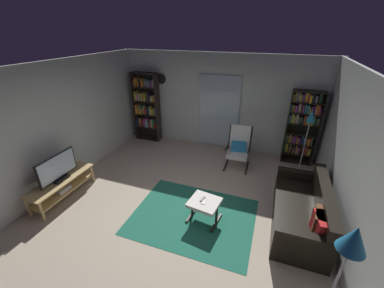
# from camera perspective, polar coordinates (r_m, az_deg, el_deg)

# --- Properties ---
(ground_plane) EXTENTS (7.02, 7.02, 0.00)m
(ground_plane) POSITION_cam_1_polar(r_m,az_deg,el_deg) (4.78, -3.24, -15.06)
(ground_plane) COLOR #B8A78F
(wall_back) EXTENTS (5.60, 0.06, 2.60)m
(wall_back) POSITION_cam_1_polar(r_m,az_deg,el_deg) (6.61, 6.34, 9.88)
(wall_back) COLOR silver
(wall_back) RESTS_ON ground
(wall_left) EXTENTS (0.06, 6.00, 2.60)m
(wall_left) POSITION_cam_1_polar(r_m,az_deg,el_deg) (5.61, -30.03, 3.36)
(wall_left) COLOR silver
(wall_left) RESTS_ON ground
(wall_right) EXTENTS (0.06, 6.00, 2.60)m
(wall_right) POSITION_cam_1_polar(r_m,az_deg,el_deg) (3.97, 35.39, -6.94)
(wall_right) COLOR silver
(wall_right) RESTS_ON ground
(glass_door_panel) EXTENTS (1.10, 0.01, 2.00)m
(glass_door_panel) POSITION_cam_1_polar(r_m,az_deg,el_deg) (6.62, 6.49, 7.61)
(glass_door_panel) COLOR silver
(area_rug) EXTENTS (2.21, 1.71, 0.01)m
(area_rug) POSITION_cam_1_polar(r_m,az_deg,el_deg) (4.59, 0.25, -17.02)
(area_rug) COLOR #216952
(area_rug) RESTS_ON ground
(tv_stand) EXTENTS (0.44, 1.40, 0.44)m
(tv_stand) POSITION_cam_1_polar(r_m,az_deg,el_deg) (5.49, -28.80, -8.79)
(tv_stand) COLOR tan
(tv_stand) RESTS_ON ground
(television) EXTENTS (0.20, 0.86, 0.54)m
(television) POSITION_cam_1_polar(r_m,az_deg,el_deg) (5.29, -29.66, -5.16)
(television) COLOR black
(television) RESTS_ON tv_stand
(bookshelf_near_tv) EXTENTS (0.76, 0.30, 2.02)m
(bookshelf_near_tv) POSITION_cam_1_polar(r_m,az_deg,el_deg) (7.24, -10.89, 9.09)
(bookshelf_near_tv) COLOR black
(bookshelf_near_tv) RESTS_ON ground
(bookshelf_near_sofa) EXTENTS (0.72, 0.30, 1.86)m
(bookshelf_near_sofa) POSITION_cam_1_polar(r_m,az_deg,el_deg) (6.39, 24.99, 4.01)
(bookshelf_near_sofa) COLOR black
(bookshelf_near_sofa) RESTS_ON ground
(leather_sofa) EXTENTS (0.83, 1.83, 0.81)m
(leather_sofa) POSITION_cam_1_polar(r_m,az_deg,el_deg) (4.64, 25.22, -14.73)
(leather_sofa) COLOR black
(leather_sofa) RESTS_ON ground
(lounge_armchair) EXTENTS (0.58, 0.67, 1.02)m
(lounge_armchair) POSITION_cam_1_polar(r_m,az_deg,el_deg) (5.92, 11.20, -0.47)
(lounge_armchair) COLOR black
(lounge_armchair) RESTS_ON ground
(ottoman) EXTENTS (0.58, 0.55, 0.41)m
(ottoman) POSITION_cam_1_polar(r_m,az_deg,el_deg) (4.32, 2.99, -14.31)
(ottoman) COLOR white
(ottoman) RESTS_ON ground
(tv_remote) EXTENTS (0.07, 0.15, 0.02)m
(tv_remote) POSITION_cam_1_polar(r_m,az_deg,el_deg) (4.31, 2.58, -13.10)
(tv_remote) COLOR black
(tv_remote) RESTS_ON ottoman
(cell_phone) EXTENTS (0.11, 0.15, 0.01)m
(cell_phone) POSITION_cam_1_polar(r_m,az_deg,el_deg) (4.27, 2.63, -13.61)
(cell_phone) COLOR black
(cell_phone) RESTS_ON ottoman
(floor_lamp_by_sofa) EXTENTS (0.23, 0.23, 1.74)m
(floor_lamp_by_sofa) POSITION_cam_1_polar(r_m,az_deg,el_deg) (2.54, 33.58, -20.84)
(floor_lamp_by_sofa) COLOR #A5A5AD
(floor_lamp_by_sofa) RESTS_ON ground
(floor_lamp_by_shelf) EXTENTS (0.22, 0.22, 1.59)m
(floor_lamp_by_shelf) POSITION_cam_1_polar(r_m,az_deg,el_deg) (5.77, 26.47, 4.49)
(floor_lamp_by_shelf) COLOR #A5A5AD
(floor_lamp_by_shelf) RESTS_ON ground
(wall_clock) EXTENTS (0.29, 0.03, 0.29)m
(wall_clock) POSITION_cam_1_polar(r_m,az_deg,el_deg) (6.98, -7.43, 15.34)
(wall_clock) COLOR silver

